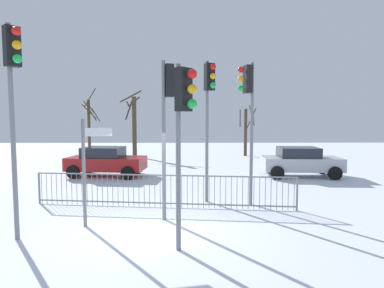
{
  "coord_description": "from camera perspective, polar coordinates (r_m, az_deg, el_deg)",
  "views": [
    {
      "loc": [
        0.8,
        -8.01,
        2.89
      ],
      "look_at": [
        0.94,
        2.97,
        2.01
      ],
      "focal_mm": 29.6,
      "sensor_mm": 36.0,
      "label": 1
    }
  ],
  "objects": [
    {
      "name": "pedestrian_guard_railing",
      "position": [
        10.51,
        -5.28,
        -8.29
      ],
      "size": [
        8.57,
        1.03,
        1.07
      ],
      "rotation": [
        0.0,
        0.0,
        -0.11
      ],
      "color": "slate",
      "rests_on": "ground"
    },
    {
      "name": "traffic_light_mid_left",
      "position": [
        8.95,
        -4.25,
        7.15
      ],
      "size": [
        0.55,
        0.37,
        4.5
      ],
      "rotation": [
        0.0,
        0.0,
        4.98
      ],
      "color": "slate",
      "rests_on": "ground"
    },
    {
      "name": "bare_tree_centre",
      "position": [
        26.94,
        -17.99,
        3.47
      ],
      "size": [
        1.31,
        1.33,
        5.39
      ],
      "color": "#473828",
      "rests_on": "ground"
    },
    {
      "name": "bare_tree_left",
      "position": [
        24.99,
        9.74,
        2.58
      ],
      "size": [
        1.33,
        1.57,
        3.9
      ],
      "color": "#473828",
      "rests_on": "ground"
    },
    {
      "name": "direction_sign_post",
      "position": [
        8.88,
        -18.5,
        -3.86
      ],
      "size": [
        0.78,
        0.19,
        2.89
      ],
      "rotation": [
        0.0,
        0.0,
        0.18
      ],
      "color": "slate",
      "rests_on": "ground"
    },
    {
      "name": "traffic_light_foreground_right",
      "position": [
        6.67,
        -1.62,
        5.22
      ],
      "size": [
        0.47,
        0.47,
        4.04
      ],
      "rotation": [
        0.0,
        0.0,
        3.94
      ],
      "color": "slate",
      "rests_on": "ground"
    },
    {
      "name": "ground_plane",
      "position": [
        8.55,
        -6.27,
        -15.2
      ],
      "size": [
        60.0,
        60.0,
        0.0
      ],
      "primitive_type": "plane",
      "color": "silver"
    },
    {
      "name": "traffic_light_rear_left",
      "position": [
        8.42,
        -29.54,
        9.5
      ],
      "size": [
        0.48,
        0.45,
        5.07
      ],
      "rotation": [
        0.0,
        0.0,
        4.03
      ],
      "color": "slate",
      "rests_on": "ground"
    },
    {
      "name": "car_silver_far",
      "position": [
        16.77,
        18.91,
        -2.95
      ],
      "size": [
        3.9,
        2.12,
        1.47
      ],
      "rotation": [
        0.0,
        0.0,
        -0.06
      ],
      "color": "#B2B5BA",
      "rests_on": "ground"
    },
    {
      "name": "traffic_light_rear_right",
      "position": [
        10.64,
        10.08,
        7.57
      ],
      "size": [
        0.56,
        0.36,
        4.73
      ],
      "rotation": [
        0.0,
        0.0,
        1.82
      ],
      "color": "slate",
      "rests_on": "ground"
    },
    {
      "name": "bare_tree_right",
      "position": [
        24.64,
        -10.43,
        3.65
      ],
      "size": [
        1.63,
        1.85,
        5.16
      ],
      "color": "#473828",
      "rests_on": "ground"
    },
    {
      "name": "traffic_light_mid_right",
      "position": [
        10.77,
        3.08,
        8.0
      ],
      "size": [
        0.39,
        0.53,
        4.83
      ],
      "rotation": [
        0.0,
        0.0,
        3.57
      ],
      "color": "slate",
      "rests_on": "ground"
    },
    {
      "name": "car_red_trailing",
      "position": [
        16.57,
        -15.27,
        -2.95
      ],
      "size": [
        3.96,
        2.28,
        1.47
      ],
      "rotation": [
        0.0,
        0.0,
        -0.11
      ],
      "color": "maroon",
      "rests_on": "ground"
    }
  ]
}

